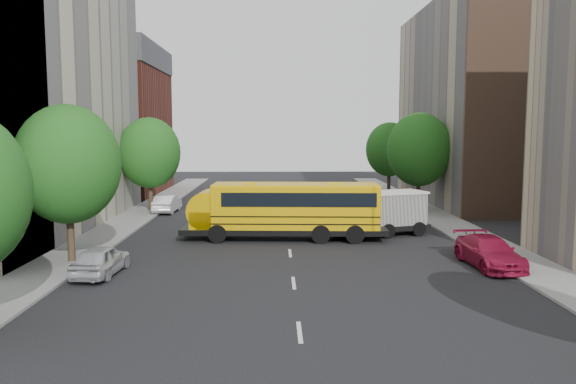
{
  "coord_description": "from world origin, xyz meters",
  "views": [
    {
      "loc": [
        -0.78,
        -31.79,
        6.57
      ],
      "look_at": [
        -0.02,
        2.0,
        2.91
      ],
      "focal_mm": 35.0,
      "sensor_mm": 36.0,
      "label": 1
    }
  ],
  "objects_px": {
    "street_tree_5": "(389,149)",
    "parked_car_1": "(167,204)",
    "parked_car_4": "(394,203)",
    "street_tree_4": "(419,150)",
    "parked_car_0": "(101,260)",
    "street_tree_2": "(150,153)",
    "street_tree_1": "(68,164)",
    "safari_truck": "(378,213)",
    "school_bus": "(282,208)",
    "parked_car_3": "(489,252)"
  },
  "relations": [
    {
      "from": "street_tree_5",
      "to": "parked_car_1",
      "type": "distance_m",
      "value": 24.33
    },
    {
      "from": "street_tree_5",
      "to": "parked_car_1",
      "type": "relative_size",
      "value": 1.73
    },
    {
      "from": "parked_car_1",
      "to": "parked_car_4",
      "type": "bearing_deg",
      "value": -179.78
    },
    {
      "from": "street_tree_4",
      "to": "street_tree_5",
      "type": "xyz_separation_m",
      "value": [
        -0.0,
        12.0,
        -0.37
      ]
    },
    {
      "from": "parked_car_4",
      "to": "parked_car_0",
      "type": "bearing_deg",
      "value": -129.16
    },
    {
      "from": "parked_car_1",
      "to": "street_tree_2",
      "type": "bearing_deg",
      "value": -9.67
    },
    {
      "from": "street_tree_1",
      "to": "safari_truck",
      "type": "xyz_separation_m",
      "value": [
        16.7,
        7.02,
        -3.48
      ]
    },
    {
      "from": "school_bus",
      "to": "parked_car_0",
      "type": "relative_size",
      "value": 3.01
    },
    {
      "from": "street_tree_5",
      "to": "school_bus",
      "type": "xyz_separation_m",
      "value": [
        -11.38,
        -24.01,
        -2.75
      ]
    },
    {
      "from": "street_tree_4",
      "to": "parked_car_1",
      "type": "bearing_deg",
      "value": -179.14
    },
    {
      "from": "parked_car_3",
      "to": "parked_car_4",
      "type": "distance_m",
      "value": 18.13
    },
    {
      "from": "street_tree_5",
      "to": "parked_car_4",
      "type": "distance_m",
      "value": 13.88
    },
    {
      "from": "street_tree_2",
      "to": "safari_truck",
      "type": "height_order",
      "value": "street_tree_2"
    },
    {
      "from": "street_tree_2",
      "to": "street_tree_5",
      "type": "relative_size",
      "value": 1.03
    },
    {
      "from": "parked_car_4",
      "to": "street_tree_5",
      "type": "bearing_deg",
      "value": 83.7
    },
    {
      "from": "street_tree_4",
      "to": "safari_truck",
      "type": "xyz_separation_m",
      "value": [
        -5.3,
        -10.98,
        -3.6
      ]
    },
    {
      "from": "street_tree_5",
      "to": "street_tree_2",
      "type": "bearing_deg",
      "value": -151.39
    },
    {
      "from": "street_tree_2",
      "to": "street_tree_4",
      "type": "relative_size",
      "value": 0.95
    },
    {
      "from": "parked_car_3",
      "to": "parked_car_4",
      "type": "height_order",
      "value": "parked_car_4"
    },
    {
      "from": "street_tree_2",
      "to": "parked_car_0",
      "type": "bearing_deg",
      "value": -83.85
    },
    {
      "from": "school_bus",
      "to": "street_tree_1",
      "type": "bearing_deg",
      "value": -147.87
    },
    {
      "from": "parked_car_0",
      "to": "school_bus",
      "type": "bearing_deg",
      "value": -131.41
    },
    {
      "from": "safari_truck",
      "to": "parked_car_0",
      "type": "xyz_separation_m",
      "value": [
        -14.5,
        -9.45,
        -0.76
      ]
    },
    {
      "from": "street_tree_1",
      "to": "parked_car_4",
      "type": "bearing_deg",
      "value": 40.42
    },
    {
      "from": "street_tree_2",
      "to": "school_bus",
      "type": "xyz_separation_m",
      "value": [
        10.62,
        -12.01,
        -2.87
      ]
    },
    {
      "from": "street_tree_5",
      "to": "parked_car_0",
      "type": "relative_size",
      "value": 1.8
    },
    {
      "from": "street_tree_2",
      "to": "street_tree_4",
      "type": "bearing_deg",
      "value": 0.0
    },
    {
      "from": "street_tree_5",
      "to": "parked_car_0",
      "type": "distance_m",
      "value": 38.2
    },
    {
      "from": "safari_truck",
      "to": "parked_car_1",
      "type": "distance_m",
      "value": 18.67
    },
    {
      "from": "parked_car_0",
      "to": "safari_truck",
      "type": "bearing_deg",
      "value": -143.3
    },
    {
      "from": "street_tree_5",
      "to": "parked_car_4",
      "type": "xyz_separation_m",
      "value": [
        -2.2,
        -13.13,
        -3.91
      ]
    },
    {
      "from": "street_tree_5",
      "to": "school_bus",
      "type": "height_order",
      "value": "street_tree_5"
    },
    {
      "from": "street_tree_2",
      "to": "street_tree_5",
      "type": "distance_m",
      "value": 25.06
    },
    {
      "from": "parked_car_1",
      "to": "street_tree_5",
      "type": "bearing_deg",
      "value": -146.35
    },
    {
      "from": "street_tree_4",
      "to": "street_tree_5",
      "type": "distance_m",
      "value": 12.01
    },
    {
      "from": "parked_car_4",
      "to": "street_tree_4",
      "type": "bearing_deg",
      "value": 30.49
    },
    {
      "from": "street_tree_2",
      "to": "parked_car_0",
      "type": "relative_size",
      "value": 1.85
    },
    {
      "from": "street_tree_2",
      "to": "school_bus",
      "type": "bearing_deg",
      "value": -48.5
    },
    {
      "from": "street_tree_1",
      "to": "school_bus",
      "type": "bearing_deg",
      "value": 29.42
    },
    {
      "from": "street_tree_2",
      "to": "safari_truck",
      "type": "xyz_separation_m",
      "value": [
        16.7,
        -10.98,
        -3.35
      ]
    },
    {
      "from": "parked_car_1",
      "to": "parked_car_3",
      "type": "height_order",
      "value": "parked_car_3"
    },
    {
      "from": "street_tree_4",
      "to": "street_tree_1",
      "type": "bearing_deg",
      "value": -140.71
    },
    {
      "from": "street_tree_4",
      "to": "school_bus",
      "type": "xyz_separation_m",
      "value": [
        -11.38,
        -12.01,
        -3.12
      ]
    },
    {
      "from": "street_tree_5",
      "to": "parked_car_4",
      "type": "height_order",
      "value": "street_tree_5"
    },
    {
      "from": "school_bus",
      "to": "safari_truck",
      "type": "height_order",
      "value": "school_bus"
    },
    {
      "from": "street_tree_1",
      "to": "street_tree_2",
      "type": "xyz_separation_m",
      "value": [
        0.0,
        18.0,
        -0.12
      ]
    },
    {
      "from": "street_tree_2",
      "to": "street_tree_4",
      "type": "height_order",
      "value": "street_tree_4"
    },
    {
      "from": "safari_truck",
      "to": "street_tree_5",
      "type": "bearing_deg",
      "value": 58.27
    },
    {
      "from": "school_bus",
      "to": "safari_truck",
      "type": "bearing_deg",
      "value": 12.33
    },
    {
      "from": "street_tree_2",
      "to": "parked_car_1",
      "type": "distance_m",
      "value": 4.36
    }
  ]
}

